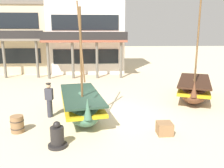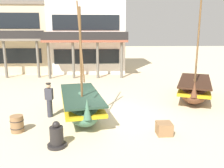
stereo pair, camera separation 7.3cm
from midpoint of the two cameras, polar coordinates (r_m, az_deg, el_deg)
ground_plane at (r=11.50m, az=0.44°, el=-7.91°), size 120.00×120.00×0.00m
fishing_boat_near_left at (r=11.25m, az=-7.45°, el=-4.92°), size 2.54×4.86×5.43m
fishing_boat_centre_large at (r=15.04m, az=19.68°, el=-1.04°), size 3.45×5.11×6.55m
fisherman_by_hull at (r=11.56m, az=-14.97°, el=-3.88°), size 0.39×0.28×1.68m
capstan_winch at (r=8.70m, az=-13.20°, el=-12.50°), size 0.69×0.69×0.97m
wooden_barrel at (r=10.40m, az=-22.09°, el=-9.07°), size 0.56×0.56×0.70m
cargo_crate at (r=9.71m, az=12.89°, el=-10.62°), size 0.60×0.60×0.50m
harbor_building_main at (r=25.73m, az=-5.92°, el=14.47°), size 7.81×8.59×9.88m
harbor_building_annex at (r=27.83m, az=-24.19°, el=10.27°), size 10.52×8.40×6.90m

